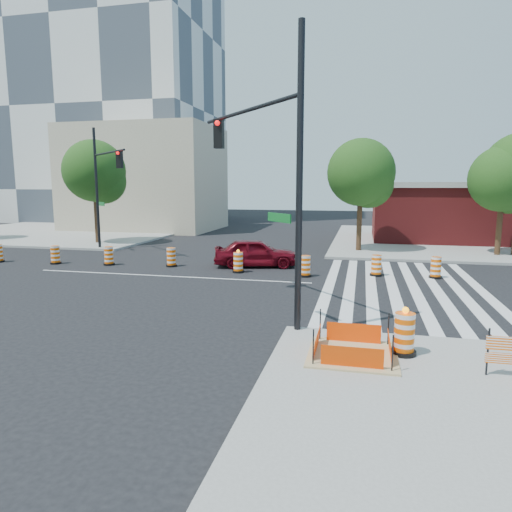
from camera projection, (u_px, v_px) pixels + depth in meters
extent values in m
plane|color=black|center=(168.00, 276.00, 22.20)|extent=(120.00, 120.00, 0.00)
cube|color=gray|center=(479.00, 241.00, 35.46)|extent=(22.00, 22.00, 0.15)
cube|color=gray|center=(71.00, 231.00, 43.55)|extent=(22.00, 22.00, 0.15)
cube|color=silver|center=(330.00, 284.00, 20.44)|extent=(0.45, 13.50, 0.01)
cube|color=silver|center=(350.00, 285.00, 20.24)|extent=(0.45, 13.50, 0.01)
cube|color=silver|center=(371.00, 286.00, 20.04)|extent=(0.45, 13.50, 0.01)
cube|color=silver|center=(392.00, 287.00, 19.84)|extent=(0.45, 13.50, 0.01)
cube|color=silver|center=(414.00, 288.00, 19.63)|extent=(0.45, 13.50, 0.01)
cube|color=silver|center=(436.00, 289.00, 19.43)|extent=(0.45, 13.50, 0.01)
cube|color=silver|center=(459.00, 290.00, 19.23)|extent=(0.45, 13.50, 0.01)
cube|color=silver|center=(482.00, 291.00, 19.03)|extent=(0.45, 13.50, 0.01)
cube|color=silver|center=(168.00, 276.00, 22.19)|extent=(14.00, 0.12, 0.01)
cube|color=tan|center=(352.00, 354.00, 11.49)|extent=(2.20, 2.20, 0.05)
cube|color=#E93E04|center=(352.00, 358.00, 10.58)|extent=(1.44, 0.02, 0.55)
cube|color=#E93E04|center=(353.00, 334.00, 12.32)|extent=(1.44, 0.02, 0.55)
cube|color=#E93E04|center=(317.00, 342.00, 11.65)|extent=(0.02, 1.44, 0.55)
cube|color=#E93E04|center=(390.00, 348.00, 11.25)|extent=(0.02, 1.44, 0.55)
cylinder|color=black|center=(313.00, 348.00, 10.76)|extent=(0.04, 0.04, 0.90)
cylinder|color=black|center=(392.00, 354.00, 10.35)|extent=(0.04, 0.04, 0.90)
cylinder|color=black|center=(320.00, 325.00, 12.49)|extent=(0.04, 0.04, 0.90)
cylinder|color=black|center=(388.00, 330.00, 12.09)|extent=(0.04, 0.04, 0.90)
cube|color=silver|center=(96.00, 38.00, 56.83)|extent=(28.00, 18.00, 45.00)
cube|color=maroon|center=(480.00, 215.00, 35.15)|extent=(16.00, 8.00, 4.20)
cube|color=gray|center=(483.00, 185.00, 34.79)|extent=(16.50, 8.50, 0.40)
cube|color=tan|center=(146.00, 179.00, 45.29)|extent=(14.00, 10.00, 10.00)
imported|color=#5F0812|center=(256.00, 253.00, 24.71)|extent=(4.80, 2.86, 1.53)
cylinder|color=black|center=(299.00, 182.00, 12.91)|extent=(0.20, 0.20, 8.67)
cylinder|color=black|center=(246.00, 111.00, 15.36)|extent=(4.44, 4.93, 0.13)
cube|color=black|center=(219.00, 134.00, 17.42)|extent=(0.35, 0.30, 1.08)
sphere|color=#FF0C0C|center=(217.00, 123.00, 17.19)|extent=(0.20, 0.20, 0.20)
cube|color=#0C591E|center=(279.00, 218.00, 14.02)|extent=(0.90, 1.00, 0.27)
cylinder|color=black|center=(97.00, 189.00, 30.80)|extent=(0.18, 0.18, 8.01)
cylinder|color=black|center=(108.00, 153.00, 28.01)|extent=(4.50, 4.16, 0.12)
cube|color=black|center=(120.00, 159.00, 26.37)|extent=(0.32, 0.28, 1.00)
sphere|color=#FF0C0C|center=(118.00, 153.00, 26.14)|extent=(0.18, 0.18, 0.18)
cube|color=#0C591E|center=(102.00, 204.00, 30.14)|extent=(0.91, 0.84, 0.25)
cylinder|color=black|center=(403.00, 352.00, 11.55)|extent=(0.63, 0.63, 0.10)
cylinder|color=#F35A05|center=(404.00, 332.00, 11.47)|extent=(0.50, 0.50, 1.00)
sphere|color=#FF990C|center=(406.00, 310.00, 11.38)|extent=(0.17, 0.17, 0.17)
cube|color=#F35A05|center=(509.00, 344.00, 10.10)|extent=(0.93, 0.05, 0.31)
cube|color=#F35A05|center=(508.00, 359.00, 10.16)|extent=(0.93, 0.05, 0.24)
cylinder|color=black|center=(488.00, 352.00, 10.22)|extent=(0.04, 0.04, 1.09)
cylinder|color=#382314|center=(96.00, 212.00, 33.79)|extent=(0.33, 0.33, 4.81)
sphere|color=#1D4212|center=(94.00, 171.00, 33.32)|extent=(4.51, 4.51, 4.51)
sphere|color=#1D4212|center=(103.00, 181.00, 33.62)|extent=(3.31, 3.31, 3.31)
sphere|color=#1D4212|center=(88.00, 177.00, 33.28)|extent=(3.01, 3.01, 3.01)
cylinder|color=#382314|center=(359.00, 217.00, 29.75)|extent=(0.33, 0.33, 4.62)
sphere|color=#1D4212|center=(361.00, 172.00, 29.30)|extent=(4.33, 4.33, 4.33)
sphere|color=#1D4212|center=(369.00, 184.00, 29.60)|extent=(3.18, 3.18, 3.18)
sphere|color=#1D4212|center=(354.00, 179.00, 29.26)|extent=(2.89, 2.89, 2.89)
cylinder|color=#382314|center=(499.00, 223.00, 27.77)|extent=(0.33, 0.33, 4.24)
sphere|color=#1D4212|center=(503.00, 179.00, 27.36)|extent=(3.97, 3.97, 3.97)
sphere|color=#1D4212|center=(510.00, 190.00, 27.65)|extent=(2.91, 2.91, 2.91)
sphere|color=#1D4212|center=(496.00, 185.00, 27.32)|extent=(2.65, 2.65, 2.65)
cylinder|color=black|center=(56.00, 263.00, 25.67)|extent=(0.60, 0.60, 0.10)
cylinder|color=#F35A05|center=(55.00, 254.00, 25.60)|extent=(0.48, 0.48, 0.95)
cylinder|color=black|center=(109.00, 264.00, 25.28)|extent=(0.60, 0.60, 0.10)
cylinder|color=#F35A05|center=(109.00, 255.00, 25.20)|extent=(0.48, 0.48, 0.95)
cylinder|color=black|center=(172.00, 266.00, 24.84)|extent=(0.60, 0.60, 0.10)
cylinder|color=#F35A05|center=(171.00, 257.00, 24.77)|extent=(0.48, 0.48, 0.95)
cylinder|color=black|center=(238.00, 271.00, 23.15)|extent=(0.60, 0.60, 0.10)
cylinder|color=#F35A05|center=(238.00, 262.00, 23.08)|extent=(0.48, 0.48, 0.95)
sphere|color=#FF990C|center=(238.00, 251.00, 22.99)|extent=(0.16, 0.16, 0.16)
cylinder|color=black|center=(305.00, 276.00, 22.10)|extent=(0.60, 0.60, 0.10)
cylinder|color=#F35A05|center=(305.00, 265.00, 22.03)|extent=(0.48, 0.48, 0.95)
cylinder|color=black|center=(376.00, 275.00, 22.28)|extent=(0.60, 0.60, 0.10)
cylinder|color=#F35A05|center=(376.00, 265.00, 22.21)|extent=(0.48, 0.48, 0.95)
cylinder|color=black|center=(435.00, 277.00, 21.73)|extent=(0.60, 0.60, 0.10)
cylinder|color=#F35A05|center=(436.00, 267.00, 21.66)|extent=(0.48, 0.48, 0.95)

